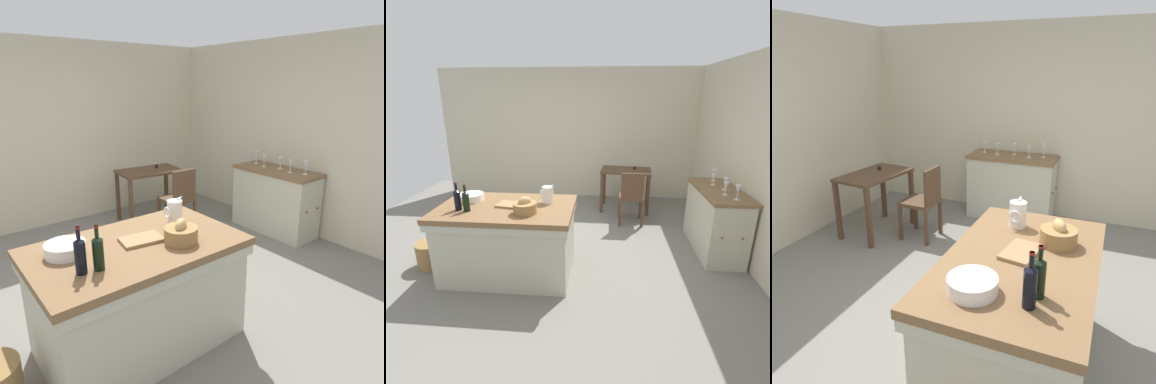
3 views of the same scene
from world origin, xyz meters
TOP-DOWN VIEW (x-y plane):
  - ground_plane at (0.00, 0.00)m, footprint 6.76×6.76m
  - wall_back at (0.00, 2.60)m, footprint 5.32×0.12m
  - wall_right at (2.60, 0.00)m, footprint 0.12×5.20m
  - island_table at (-0.39, -0.46)m, footprint 1.56×0.95m
  - side_cabinet at (2.26, 0.34)m, footprint 0.52×1.20m
  - writing_desk at (1.13, 1.79)m, footprint 0.95×0.65m
  - wooden_chair at (1.18, 1.13)m, footprint 0.41×0.41m
  - pitcher at (0.07, -0.31)m, footprint 0.17×0.13m
  - wash_bowl at (-0.87, -0.31)m, footprint 0.28×0.28m
  - bread_basket at (-0.12, -0.65)m, footprint 0.25×0.25m
  - cutting_board at (-0.34, -0.44)m, footprint 0.34×0.25m
  - wine_bottle_dark at (-0.77, -0.64)m, footprint 0.07×0.07m
  - wine_bottle_amber at (-0.88, -0.62)m, footprint 0.07×0.07m
  - wine_glass_far_left at (2.31, -0.07)m, footprint 0.07×0.07m
  - wine_glass_left at (2.24, 0.12)m, footprint 0.07×0.07m
  - wine_glass_middle at (2.32, 0.33)m, footprint 0.07×0.07m
  - wine_glass_right at (2.24, 0.56)m, footprint 0.07×0.07m
  - wine_glass_far_right at (2.32, 0.77)m, footprint 0.07×0.07m
  - wicker_hamper at (-1.44, -0.41)m, footprint 0.34×0.34m

SIDE VIEW (x-z plane):
  - ground_plane at x=0.00m, z-range 0.00..0.00m
  - wicker_hamper at x=-1.44m, z-range 0.00..0.32m
  - side_cabinet at x=2.26m, z-range 0.00..0.89m
  - island_table at x=-0.39m, z-range 0.03..0.90m
  - wooden_chair at x=1.18m, z-range 0.04..0.95m
  - writing_desk at x=1.13m, z-range 0.23..1.06m
  - cutting_board at x=-0.34m, z-range 0.86..0.89m
  - wash_bowl at x=-0.87m, z-range 0.86..0.95m
  - bread_basket at x=-0.12m, z-range 0.84..1.03m
  - pitcher at x=0.07m, z-range 0.85..1.09m
  - wine_bottle_dark at x=-0.77m, z-range 0.84..1.14m
  - wine_bottle_amber at x=-0.88m, z-range 0.83..1.15m
  - wine_glass_right at x=2.24m, z-range 0.92..1.07m
  - wine_glass_middle at x=2.32m, z-range 0.92..1.08m
  - wine_glass_left at x=2.24m, z-range 0.92..1.09m
  - wine_glass_far_right at x=2.32m, z-range 0.92..1.09m
  - wine_glass_far_left at x=2.31m, z-range 0.92..1.10m
  - wall_back at x=0.00m, z-range 0.00..2.60m
  - wall_right at x=2.60m, z-range 0.00..2.60m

